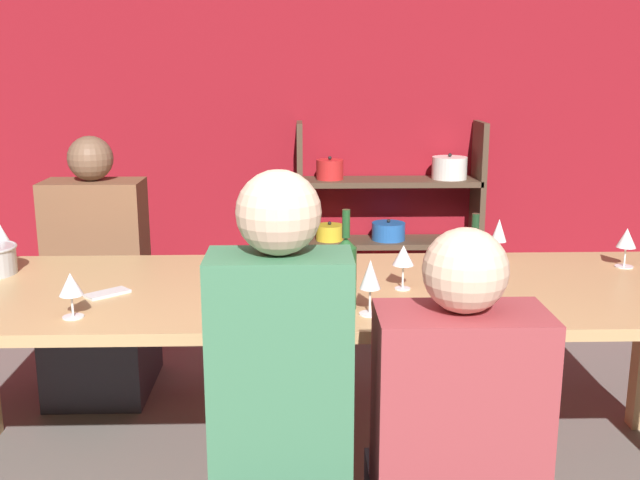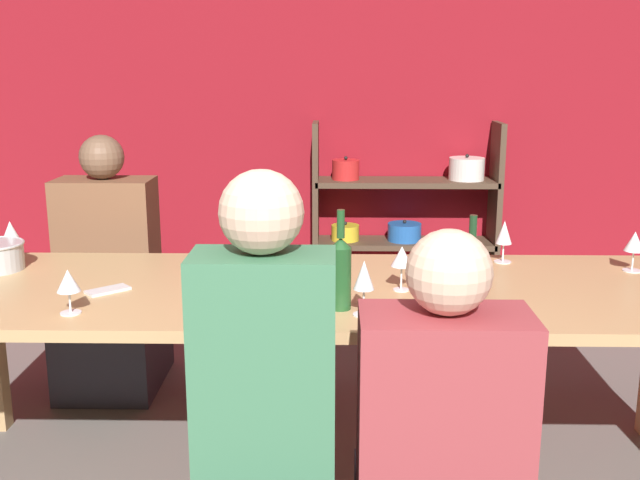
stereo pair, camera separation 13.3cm
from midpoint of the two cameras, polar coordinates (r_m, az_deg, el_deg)
The scene contains 15 objects.
wall_back_red at distance 4.99m, azimuth -0.90°, elevation 10.79°, with size 8.80×0.06×2.70m.
shelf_unit at distance 4.93m, azimuth 7.24°, elevation 0.36°, with size 1.20×0.30×1.21m.
dining_table at distance 2.74m, azimuth 1.36°, elevation -5.07°, with size 3.00×0.95×0.78m.
wine_bottle_dark at distance 2.58m, azimuth 12.90°, elevation -2.12°, with size 0.07×0.07×0.30m.
wine_bottle_amber at distance 2.45m, azimuth 3.14°, elevation -2.40°, with size 0.07×0.07×0.33m.
wine_glass_empty_a at distance 3.30m, azimuth -21.46°, elevation 0.58°, with size 0.07×0.07×0.16m.
wine_glass_empty_b at distance 2.51m, azimuth -17.20°, elevation -3.09°, with size 0.08×0.08×0.15m.
wine_glass_white_a at distance 3.16m, azimuth 23.96°, elevation -0.22°, with size 0.08×0.08×0.16m.
wine_glass_white_b at distance 2.67m, azimuth 7.68°, elevation -1.36°, with size 0.08×0.08×0.16m.
wine_glass_empty_c at distance 2.46m, azimuth -0.62°, elevation -2.64°, with size 0.07×0.07×0.16m.
wine_glass_red_a at distance 2.39m, azimuth 4.98°, elevation -2.86°, with size 0.07×0.07×0.18m.
wine_glass_red_b at distance 3.13m, azimuth 15.05°, elevation 0.42°, with size 0.07×0.07×0.17m.
cell_phone at distance 2.75m, azimuth -14.53°, elevation -3.73°, with size 0.16×0.15×0.01m.
person_near_a at distance 2.12m, azimuth -2.26°, elevation -17.14°, with size 0.37×0.46×1.31m.
person_far_a at distance 3.79m, azimuth -14.66°, elevation -4.35°, with size 0.46×0.57×1.25m.
Camera 2 is at (0.24, -1.15, 1.57)m, focal length 42.00 mm.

